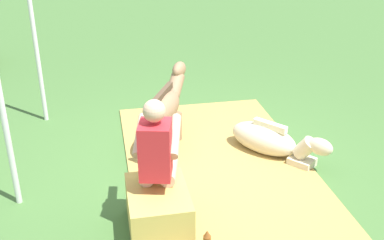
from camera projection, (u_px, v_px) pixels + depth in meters
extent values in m
plane|color=#426B33|center=(195.00, 167.00, 5.57)|extent=(24.00, 24.00, 0.00)
cube|color=#AD8C47|center=(217.00, 163.00, 5.63)|extent=(3.53, 2.11, 0.02)
cube|color=tan|center=(158.00, 210.00, 4.43)|extent=(0.75, 0.56, 0.43)
cylinder|color=#D8AD8C|center=(149.00, 170.00, 4.54)|extent=(0.42, 0.23, 0.14)
cylinder|color=#D8AD8C|center=(152.00, 184.00, 4.84)|extent=(0.11, 0.11, 0.43)
cube|color=black|center=(153.00, 199.00, 4.92)|extent=(0.24, 0.15, 0.06)
cylinder|color=#D8AD8C|center=(169.00, 170.00, 4.53)|extent=(0.42, 0.23, 0.14)
cylinder|color=#D8AD8C|center=(172.00, 184.00, 4.83)|extent=(0.11, 0.11, 0.43)
cube|color=black|center=(172.00, 200.00, 4.91)|extent=(0.24, 0.15, 0.06)
cube|color=red|center=(156.00, 150.00, 4.21)|extent=(0.36, 0.34, 0.52)
cylinder|color=#D8AD8C|center=(140.00, 135.00, 4.36)|extent=(0.51, 0.20, 0.26)
cylinder|color=#D8AD8C|center=(175.00, 136.00, 4.35)|extent=(0.51, 0.20, 0.26)
sphere|color=#D8AD8C|center=(154.00, 111.00, 4.05)|extent=(0.20, 0.20, 0.20)
ellipsoid|color=#8C6B4C|center=(163.00, 108.00, 5.70)|extent=(0.89, 0.66, 0.34)
cylinder|color=#8C6B4C|center=(163.00, 125.00, 6.13)|extent=(0.09, 0.09, 0.40)
cylinder|color=#8C6B4C|center=(178.00, 127.00, 6.08)|extent=(0.09, 0.09, 0.40)
cylinder|color=#8C6B4C|center=(149.00, 145.00, 5.64)|extent=(0.09, 0.09, 0.40)
cylinder|color=#8C6B4C|center=(165.00, 147.00, 5.59)|extent=(0.09, 0.09, 0.40)
cylinder|color=#8C6B4C|center=(175.00, 86.00, 6.10)|extent=(0.41, 0.32, 0.33)
ellipsoid|color=#8C6B4C|center=(179.00, 70.00, 6.19)|extent=(0.36, 0.29, 0.20)
cube|color=#4D3A2A|center=(163.00, 93.00, 5.62)|extent=(0.56, 0.32, 0.08)
cylinder|color=#4D3A2A|center=(150.00, 128.00, 5.31)|extent=(0.07, 0.07, 0.30)
ellipsoid|color=beige|center=(263.00, 138.00, 5.83)|extent=(0.94, 0.87, 0.36)
cube|color=beige|center=(302.00, 162.00, 5.58)|extent=(0.37, 0.36, 0.10)
cylinder|color=beige|center=(305.00, 148.00, 5.48)|extent=(0.33, 0.32, 0.30)
ellipsoid|color=beige|center=(320.00, 147.00, 5.35)|extent=(0.33, 0.31, 0.20)
cube|color=#F2EDC5|center=(270.00, 126.00, 5.70)|extent=(0.39, 0.34, 0.08)
cone|color=brown|center=(207.00, 233.00, 4.05)|extent=(0.06, 0.06, 0.06)
cylinder|color=silver|center=(0.00, 98.00, 4.43)|extent=(0.06, 0.06, 2.33)
cylinder|color=silver|center=(35.00, 40.00, 6.26)|extent=(0.06, 0.06, 2.33)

